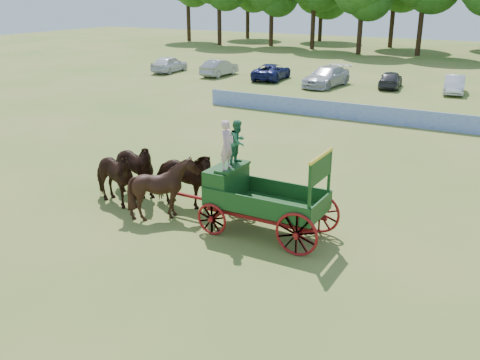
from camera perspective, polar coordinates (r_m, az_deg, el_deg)
name	(u,v)px	position (r m, az deg, el deg)	size (l,w,h in m)	color
ground	(287,251)	(16.73, 5.08, -7.52)	(160.00, 160.00, 0.00)	olive
horse_lead_left	(112,177)	(20.25, -13.53, 0.30)	(1.18, 2.60, 2.20)	black
horse_lead_right	(131,169)	(21.02, -11.52, 1.16)	(1.18, 2.60, 2.20)	black
horse_wheel_left	(164,188)	(18.77, -8.10, -0.87)	(1.78, 2.00, 2.20)	black
horse_wheel_right	(182,179)	(19.60, -6.17, 0.10)	(1.18, 2.60, 2.20)	black
farm_dray	(247,184)	(17.51, 0.72, -0.42)	(6.00, 2.00, 3.75)	maroon
sponsor_banner	(399,117)	(33.17, 16.59, 6.46)	(26.00, 0.08, 1.05)	#203DAF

